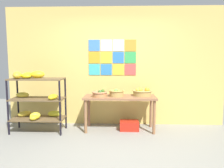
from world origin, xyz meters
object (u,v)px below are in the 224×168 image
(fruit_basket_back_left, at_px, (116,93))
(fruit_basket_left, at_px, (142,92))
(display_table, at_px, (120,101))
(fruit_basket_right, at_px, (100,94))
(produce_crate_under_table, at_px, (129,125))
(banana_shelf_unit, at_px, (35,97))

(fruit_basket_back_left, xyz_separation_m, fruit_basket_left, (0.55, 0.09, -0.00))
(display_table, xyz_separation_m, fruit_basket_back_left, (-0.07, -0.02, 0.18))
(display_table, xyz_separation_m, fruit_basket_right, (-0.41, -0.08, 0.16))
(display_table, xyz_separation_m, produce_crate_under_table, (0.20, 0.01, -0.53))
(display_table, relative_size, fruit_basket_left, 3.69)
(fruit_basket_back_left, height_order, produce_crate_under_table, fruit_basket_back_left)
(fruit_basket_right, xyz_separation_m, produce_crate_under_table, (0.62, 0.09, -0.70))
(fruit_basket_back_left, bearing_deg, display_table, 13.82)
(banana_shelf_unit, height_order, fruit_basket_back_left, banana_shelf_unit)
(fruit_basket_back_left, distance_m, fruit_basket_left, 0.55)
(display_table, bearing_deg, fruit_basket_left, 9.03)
(display_table, height_order, fruit_basket_left, fruit_basket_left)
(fruit_basket_left, relative_size, produce_crate_under_table, 1.02)
(fruit_basket_left, height_order, produce_crate_under_table, fruit_basket_left)
(fruit_basket_left, xyz_separation_m, produce_crate_under_table, (-0.27, -0.07, -0.71))
(banana_shelf_unit, distance_m, display_table, 1.74)
(display_table, distance_m, fruit_basket_right, 0.45)
(fruit_basket_left, bearing_deg, fruit_basket_right, -170.11)
(display_table, bearing_deg, banana_shelf_unit, -174.45)
(banana_shelf_unit, xyz_separation_m, fruit_basket_left, (2.20, 0.24, 0.07))
(fruit_basket_right, relative_size, fruit_basket_left, 0.78)
(banana_shelf_unit, bearing_deg, fruit_basket_right, 3.86)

